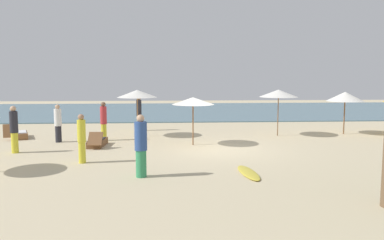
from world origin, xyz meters
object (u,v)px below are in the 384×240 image
object	(u,v)px
umbrella_5	(137,94)
lounger_2	(20,134)
person_4	(104,121)
surfboard	(248,173)
umbrella_4	(279,93)
umbrella_1	(193,101)
lounger_0	(97,142)
person_5	(141,146)
umbrella_2	(345,97)
person_0	(14,129)
person_3	(82,138)
person_2	(58,123)
person_1	(139,113)

from	to	relation	value
umbrella_5	lounger_2	xyz separation A→B (m)	(-5.65, -0.17, -1.94)
person_4	surfboard	distance (m)	8.52
umbrella_4	lounger_2	bearing A→B (deg)	179.98
umbrella_1	umbrella_4	bearing A→B (deg)	27.88
lounger_0	surfboard	distance (m)	7.46
person_5	lounger_0	bearing A→B (deg)	113.06
umbrella_2	person_5	size ratio (longest dim) A/B	1.15
umbrella_4	person_0	distance (m)	12.10
umbrella_1	person_3	world-z (taller)	umbrella_1
person_0	person_2	bearing A→B (deg)	66.72
person_3	person_5	world-z (taller)	person_5
umbrella_1	lounger_2	size ratio (longest dim) A/B	1.20
umbrella_1	umbrella_5	bearing A→B (deg)	135.83
umbrella_4	person_0	size ratio (longest dim) A/B	1.24
lounger_2	person_5	bearing A→B (deg)	-50.22
person_0	person_3	bearing A→B (deg)	-32.96
umbrella_5	person_2	xyz separation A→B (m)	(-3.47, -1.42, -1.25)
lounger_0	umbrella_4	bearing A→B (deg)	15.72
lounger_0	person_0	xyz separation A→B (m)	(-2.96, -1.24, 0.78)
person_0	person_3	xyz separation A→B (m)	(3.01, -1.95, -0.07)
umbrella_1	umbrella_4	world-z (taller)	umbrella_4
lounger_0	person_5	world-z (taller)	person_5
person_1	lounger_2	bearing A→B (deg)	-158.49
umbrella_1	lounger_0	world-z (taller)	umbrella_1
person_2	surfboard	distance (m)	9.71
umbrella_2	surfboard	bearing A→B (deg)	-130.22
person_2	umbrella_2	bearing A→B (deg)	6.43
umbrella_5	person_3	distance (m)	6.08
umbrella_2	person_5	world-z (taller)	umbrella_2
umbrella_1	lounger_2	world-z (taller)	umbrella_1
umbrella_1	umbrella_2	bearing A→B (deg)	18.48
lounger_0	person_3	size ratio (longest dim) A/B	1.01
umbrella_5	umbrella_2	bearing A→B (deg)	0.84
person_4	surfboard	world-z (taller)	person_4
person_2	person_5	xyz separation A→B (m)	(4.15, -6.35, 0.08)
umbrella_1	person_3	distance (m)	5.32
person_0	person_4	xyz separation A→B (m)	(3.02, 2.71, -0.03)
umbrella_2	lounger_2	size ratio (longest dim) A/B	1.25
umbrella_1	person_0	xyz separation A→B (m)	(-7.07, -1.31, -0.97)
person_3	umbrella_5	bearing A→B (deg)	75.53
umbrella_2	lounger_0	world-z (taller)	umbrella_2
umbrella_2	umbrella_1	bearing A→B (deg)	-161.52
lounger_0	person_4	size ratio (longest dim) A/B	0.96
umbrella_1	surfboard	size ratio (longest dim) A/B	1.06
umbrella_5	person_2	world-z (taller)	umbrella_5
lounger_2	person_1	size ratio (longest dim) A/B	0.91
umbrella_4	person_1	xyz separation A→B (m)	(-7.06, 2.20, -1.13)
person_0	person_3	distance (m)	3.59
surfboard	person_3	bearing A→B (deg)	161.44
person_0	person_1	bearing A→B (deg)	52.89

